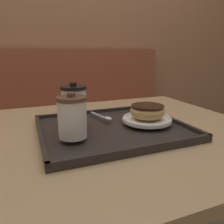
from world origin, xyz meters
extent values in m
cube|color=#9E6B4C|center=(0.00, 1.10, 1.20)|extent=(8.00, 0.05, 2.40)
cube|color=brown|center=(0.00, 0.84, 0.23)|extent=(1.60, 0.44, 0.45)
cube|color=brown|center=(0.00, 1.02, 0.73)|extent=(1.60, 0.08, 0.55)
cube|color=tan|center=(0.00, 0.00, 0.71)|extent=(1.04, 0.85, 0.03)
cylinder|color=#333338|center=(0.00, 0.00, 0.35)|extent=(0.08, 0.08, 0.69)
cube|color=#282321|center=(0.01, -0.02, 0.73)|extent=(0.46, 0.40, 0.01)
cube|color=#282321|center=(0.01, -0.21, 0.74)|extent=(0.46, 0.01, 0.01)
cube|color=#282321|center=(0.01, 0.18, 0.74)|extent=(0.46, 0.01, 0.01)
cube|color=#282321|center=(-0.21, -0.02, 0.74)|extent=(0.01, 0.40, 0.01)
cube|color=#282321|center=(0.24, -0.02, 0.74)|extent=(0.01, 0.40, 0.01)
cylinder|color=white|center=(-0.13, -0.08, 0.80)|extent=(0.08, 0.08, 0.10)
cylinder|color=brown|center=(-0.13, -0.08, 0.85)|extent=(0.08, 0.08, 0.01)
cylinder|color=brown|center=(-0.13, -0.08, 0.87)|extent=(0.02, 0.02, 0.01)
cylinder|color=white|center=(-0.10, 0.02, 0.80)|extent=(0.08, 0.08, 0.12)
cylinder|color=black|center=(-0.10, 0.02, 0.87)|extent=(0.08, 0.08, 0.01)
cylinder|color=black|center=(-0.10, 0.02, 0.88)|extent=(0.02, 0.02, 0.01)
cylinder|color=white|center=(0.14, -0.03, 0.75)|extent=(0.17, 0.17, 0.01)
torus|color=white|center=(0.14, -0.03, 0.76)|extent=(0.17, 0.17, 0.01)
torus|color=tan|center=(0.14, -0.03, 0.78)|extent=(0.12, 0.12, 0.04)
cylinder|color=black|center=(0.14, -0.03, 0.80)|extent=(0.11, 0.11, 0.00)
ellipsoid|color=silver|center=(0.02, 0.03, 0.75)|extent=(0.03, 0.04, 0.01)
cube|color=silver|center=(0.00, 0.09, 0.75)|extent=(0.03, 0.10, 0.00)
camera|label=1|loc=(-0.24, -0.65, 0.97)|focal=35.00mm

